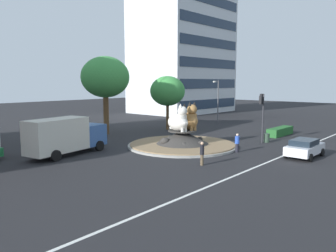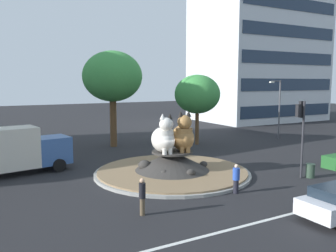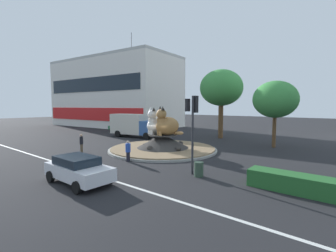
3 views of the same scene
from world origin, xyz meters
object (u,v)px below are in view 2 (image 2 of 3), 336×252
Objects in this scene: office_tower at (259,24)px; second_tree_near_tower at (112,77)px; pedestrian_black_shirt at (142,195)px; pedestrian_blue_shirt at (236,178)px; litter_bin at (310,171)px; traffic_light_mast at (301,122)px; streetlight_arm at (278,104)px; broadleaf_tree_behind_island at (197,94)px; cat_statue_tabby at (183,136)px; cat_statue_white at (164,138)px; delivery_box_truck at (9,150)px.

office_tower is 32.84m from second_tree_near_tower.
pedestrian_blue_shirt is (5.90, 0.42, -0.10)m from pedestrian_black_shirt.
office_tower is 39.11m from litter_bin.
traffic_light_mast is 0.78× the size of streetlight_arm.
traffic_light_mast is 0.72× the size of broadleaf_tree_behind_island.
pedestrian_blue_shirt is (0.36, -5.01, -1.70)m from cat_statue_tabby.
pedestrian_blue_shirt is 1.82× the size of litter_bin.
office_tower reaches higher than broadleaf_tree_behind_island.
cat_statue_tabby is at bearing -140.01° from office_tower.
cat_statue_white reaches higher than litter_bin.
cat_statue_tabby is at bearing -128.58° from broadleaf_tree_behind_island.
broadleaf_tree_behind_island reaches higher than streetlight_arm.
second_tree_near_tower is 1.19× the size of delivery_box_truck.
office_tower is at bearing 72.95° from pedestrian_black_shirt.
pedestrian_blue_shirt is at bearing 105.11° from traffic_light_mast.
pedestrian_blue_shirt is (-28.50, -28.69, -14.51)m from office_tower.
streetlight_arm is (9.59, -1.37, -1.21)m from broadleaf_tree_behind_island.
cat_statue_tabby is (1.40, -0.14, 0.04)m from cat_statue_white.
litter_bin is (0.68, -0.31, -3.16)m from traffic_light_mast.
traffic_light_mast reaches higher than pedestrian_black_shirt.
pedestrian_blue_shirt is at bearing -52.99° from delivery_box_truck.
pedestrian_black_shirt is at bearing -106.30° from second_tree_near_tower.
delivery_box_truck is at bearing 149.19° from litter_bin.
broadleaf_tree_behind_island is 17.96m from delivery_box_truck.
pedestrian_black_shirt is 5.92m from pedestrian_blue_shirt.
second_tree_near_tower reaches higher than streetlight_arm.
pedestrian_black_shirt is at bearing -139.14° from office_tower.
cat_statue_tabby is 0.36× the size of delivery_box_truck.
cat_statue_white is 8.79m from traffic_light_mast.
traffic_light_mast is at bearing 122.11° from pedestrian_blue_shirt.
broadleaf_tree_behind_island is 3.89× the size of pedestrian_black_shirt.
pedestrian_blue_shirt is (-6.74, -13.90, -4.08)m from broadleaf_tree_behind_island.
litter_bin is at bearing -104.50° from traffic_light_mast.
traffic_light_mast is at bearing 65.92° from cat_statue_white.
cat_statue_white is 0.38× the size of broadleaf_tree_behind_island.
cat_statue_white is at bearing 148.16° from litter_bin.
office_tower is at bearing 52.09° from litter_bin.
streetlight_arm is at bearing 50.94° from litter_bin.
cat_statue_tabby is 1.55× the size of pedestrian_black_shirt.
pedestrian_blue_shirt is (-16.33, -12.53, -2.88)m from streetlight_arm.
streetlight_arm is (-12.17, -16.16, -11.63)m from office_tower.
streetlight_arm is at bearing 154.80° from pedestrian_blue_shirt.
streetlight_arm is at bearing 120.58° from cat_statue_white.
second_tree_near_tower reaches higher than pedestrian_black_shirt.
office_tower is 47.31m from pedestrian_black_shirt.
cat_statue_tabby is 7.93m from pedestrian_black_shirt.
pedestrian_black_shirt reaches higher than pedestrian_blue_shirt.
broadleaf_tree_behind_island reaches higher than cat_statue_white.
second_tree_near_tower reaches higher than cat_statue_tabby.
delivery_box_truck is at bearing -111.47° from cat_statue_white.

